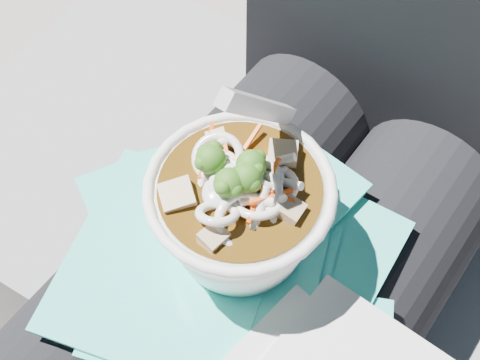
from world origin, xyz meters
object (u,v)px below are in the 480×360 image
Objects in this scene: lap at (249,294)px; person_body at (302,217)px; stone_ledge at (306,303)px; udon_bowl at (240,207)px; plastic_bag at (226,257)px.

person_body is at bearing 90.00° from lap.
stone_ledge is 2.08× the size of lap.
udon_bowl is (-0.01, -0.15, 0.46)m from stone_ledge.
lap is 2.50× the size of udon_bowl.
udon_bowl is (-0.01, 0.00, 0.15)m from lap.
plastic_bag is (-0.01, -0.17, 0.40)m from stone_ledge.
person_body is at bearing 82.82° from plastic_bag.
person_body is 0.16m from udon_bowl.
person_body is 0.13m from plastic_bag.
person_body reaches higher than plastic_bag.
lap is 0.48× the size of person_body.
udon_bowl is at bearing -97.24° from person_body.
plastic_bag is at bearing -97.18° from person_body.
udon_bowl is at bearing 176.54° from lap.
person_body is (0.00, -0.06, 0.33)m from stone_ledge.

